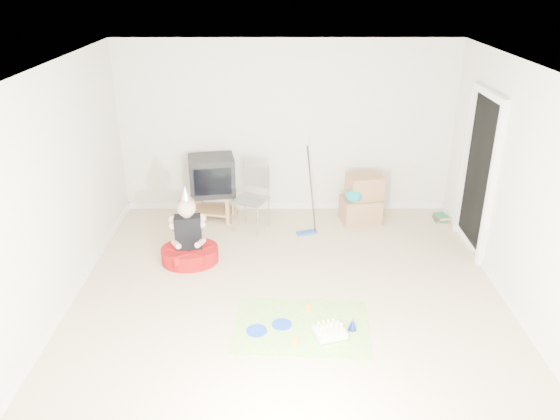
{
  "coord_description": "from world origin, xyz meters",
  "views": [
    {
      "loc": [
        -0.11,
        -5.42,
        3.49
      ],
      "look_at": [
        -0.1,
        0.4,
        0.9
      ],
      "focal_mm": 35.0,
      "sensor_mm": 36.0,
      "label": 1
    }
  ],
  "objects_px": {
    "folding_chair": "(251,200)",
    "birthday_cake": "(330,333)",
    "tv_stand": "(213,203)",
    "cardboard_boxes": "(362,200)",
    "crt_tv": "(212,175)",
    "seated_woman": "(189,246)"
  },
  "relations": [
    {
      "from": "tv_stand",
      "to": "folding_chair",
      "type": "height_order",
      "value": "folding_chair"
    },
    {
      "from": "cardboard_boxes",
      "to": "crt_tv",
      "type": "bearing_deg",
      "value": 176.88
    },
    {
      "from": "folding_chair",
      "to": "crt_tv",
      "type": "bearing_deg",
      "value": 145.57
    },
    {
      "from": "folding_chair",
      "to": "seated_woman",
      "type": "height_order",
      "value": "seated_woman"
    },
    {
      "from": "crt_tv",
      "to": "tv_stand",
      "type": "bearing_deg",
      "value": -9.68
    },
    {
      "from": "seated_woman",
      "to": "tv_stand",
      "type": "bearing_deg",
      "value": 83.48
    },
    {
      "from": "cardboard_boxes",
      "to": "birthday_cake",
      "type": "bearing_deg",
      "value": -104.04
    },
    {
      "from": "crt_tv",
      "to": "cardboard_boxes",
      "type": "relative_size",
      "value": 0.92
    },
    {
      "from": "cardboard_boxes",
      "to": "birthday_cake",
      "type": "distance_m",
      "value": 2.93
    },
    {
      "from": "tv_stand",
      "to": "cardboard_boxes",
      "type": "height_order",
      "value": "cardboard_boxes"
    },
    {
      "from": "tv_stand",
      "to": "seated_woman",
      "type": "distance_m",
      "value": 1.38
    },
    {
      "from": "folding_chair",
      "to": "birthday_cake",
      "type": "relative_size",
      "value": 2.62
    },
    {
      "from": "cardboard_boxes",
      "to": "tv_stand",
      "type": "bearing_deg",
      "value": 176.88
    },
    {
      "from": "tv_stand",
      "to": "crt_tv",
      "type": "relative_size",
      "value": 1.09
    },
    {
      "from": "crt_tv",
      "to": "seated_woman",
      "type": "relative_size",
      "value": 0.62
    },
    {
      "from": "tv_stand",
      "to": "seated_woman",
      "type": "xyz_separation_m",
      "value": [
        -0.16,
        -1.37,
        -0.01
      ]
    },
    {
      "from": "crt_tv",
      "to": "birthday_cake",
      "type": "height_order",
      "value": "crt_tv"
    },
    {
      "from": "tv_stand",
      "to": "cardboard_boxes",
      "type": "bearing_deg",
      "value": -3.12
    },
    {
      "from": "seated_woman",
      "to": "folding_chair",
      "type": "bearing_deg",
      "value": 52.15
    },
    {
      "from": "folding_chair",
      "to": "cardboard_boxes",
      "type": "bearing_deg",
      "value": 9.9
    },
    {
      "from": "folding_chair",
      "to": "birthday_cake",
      "type": "height_order",
      "value": "folding_chair"
    },
    {
      "from": "tv_stand",
      "to": "cardboard_boxes",
      "type": "distance_m",
      "value": 2.23
    }
  ]
}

